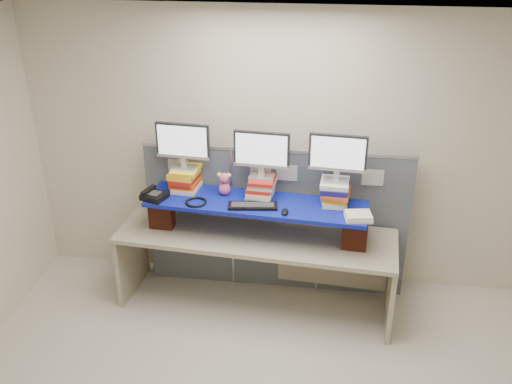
# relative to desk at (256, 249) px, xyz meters

# --- Properties ---
(room) EXTENTS (5.00, 4.00, 2.80)m
(room) POSITION_rel_desk_xyz_m (0.15, -1.43, 0.77)
(room) COLOR beige
(room) RESTS_ON ground
(cubicle_partition) EXTENTS (2.60, 0.06, 1.53)m
(cubicle_partition) POSITION_rel_desk_xyz_m (0.15, 0.35, 0.13)
(cubicle_partition) COLOR #494F56
(cubicle_partition) RESTS_ON ground
(desk) EXTENTS (2.67, 0.97, 0.80)m
(desk) POSITION_rel_desk_xyz_m (0.00, 0.00, 0.00)
(desk) COLOR tan
(desk) RESTS_ON ground
(brick_pier_left) EXTENTS (0.23, 0.14, 0.31)m
(brick_pier_left) POSITION_rel_desk_xyz_m (-0.91, 0.02, 0.31)
(brick_pier_left) COLOR maroon
(brick_pier_left) RESTS_ON desk
(brick_pier_right) EXTENTS (0.23, 0.14, 0.31)m
(brick_pier_right) POSITION_rel_desk_xyz_m (0.90, -0.12, 0.31)
(brick_pier_right) COLOR maroon
(brick_pier_right) RESTS_ON desk
(blue_board) EXTENTS (2.05, 0.66, 0.04)m
(blue_board) POSITION_rel_desk_xyz_m (0.00, 0.00, 0.49)
(blue_board) COLOR #0B0F8D
(blue_board) RESTS_ON brick_pier_left
(book_stack_left) EXTENTS (0.29, 0.32, 0.22)m
(book_stack_left) POSITION_rel_desk_xyz_m (-0.70, 0.18, 0.61)
(book_stack_left) COLOR silver
(book_stack_left) RESTS_ON blue_board
(book_stack_center) EXTENTS (0.28, 0.32, 0.19)m
(book_stack_center) POSITION_rel_desk_xyz_m (0.03, 0.11, 0.60)
(book_stack_center) COLOR silver
(book_stack_center) RESTS_ON blue_board
(book_stack_right) EXTENTS (0.28, 0.32, 0.22)m
(book_stack_right) POSITION_rel_desk_xyz_m (0.71, 0.07, 0.62)
(book_stack_right) COLOR silver
(book_stack_right) RESTS_ON blue_board
(monitor_left) EXTENTS (0.51, 0.16, 0.44)m
(monitor_left) POSITION_rel_desk_xyz_m (-0.70, 0.17, 0.97)
(monitor_left) COLOR #AFAEB4
(monitor_left) RESTS_ON book_stack_left
(monitor_center) EXTENTS (0.51, 0.16, 0.44)m
(monitor_center) POSITION_rel_desk_xyz_m (0.04, 0.12, 0.95)
(monitor_center) COLOR #AFAEB4
(monitor_center) RESTS_ON book_stack_center
(monitor_right) EXTENTS (0.51, 0.16, 0.44)m
(monitor_right) POSITION_rel_desk_xyz_m (0.71, 0.06, 0.97)
(monitor_right) COLOR #AFAEB4
(monitor_right) RESTS_ON book_stack_right
(keyboard) EXTENTS (0.45, 0.20, 0.03)m
(keyboard) POSITION_rel_desk_xyz_m (-0.02, -0.11, 0.52)
(keyboard) COLOR black
(keyboard) RESTS_ON blue_board
(mouse) EXTENTS (0.08, 0.12, 0.03)m
(mouse) POSITION_rel_desk_xyz_m (0.28, -0.19, 0.52)
(mouse) COLOR black
(mouse) RESTS_ON blue_board
(desk_phone) EXTENTS (0.26, 0.24, 0.09)m
(desk_phone) POSITION_rel_desk_xyz_m (-0.94, -0.06, 0.54)
(desk_phone) COLOR black
(desk_phone) RESTS_ON blue_board
(headset) EXTENTS (0.25, 0.25, 0.02)m
(headset) POSITION_rel_desk_xyz_m (-0.54, -0.10, 0.51)
(headset) COLOR black
(headset) RESTS_ON blue_board
(plush_toy) EXTENTS (0.13, 0.10, 0.22)m
(plush_toy) POSITION_rel_desk_xyz_m (-0.31, 0.11, 0.62)
(plush_toy) COLOR #D04F86
(plush_toy) RESTS_ON blue_board
(binder_stack) EXTENTS (0.25, 0.22, 0.05)m
(binder_stack) POSITION_rel_desk_xyz_m (0.92, -0.21, 0.53)
(binder_stack) COLOR beige
(binder_stack) RESTS_ON blue_board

